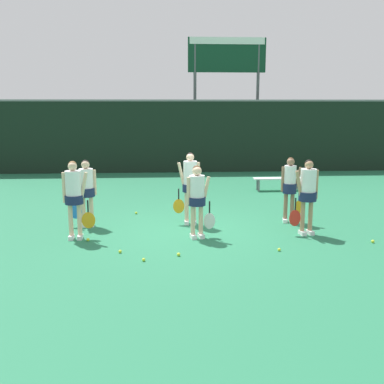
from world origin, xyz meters
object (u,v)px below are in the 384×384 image
(scoreboard, at_px, (227,67))
(tennis_ball_1, at_px, (179,254))
(tennis_ball_0, at_px, (136,213))
(player_5, at_px, (290,185))
(tennis_ball_3, at_px, (279,250))
(bench_courtside, at_px, (279,180))
(tennis_ball_2, at_px, (373,241))
(tennis_ball_6, at_px, (88,240))
(tennis_ball_5, at_px, (120,251))
(player_1, at_px, (197,196))
(tennis_ball_4, at_px, (144,260))
(player_2, at_px, (308,191))
(player_4, at_px, (190,182))
(player_3, at_px, (86,188))
(player_0, at_px, (74,193))

(scoreboard, distance_m, tennis_ball_1, 13.76)
(tennis_ball_0, bearing_deg, tennis_ball_1, -73.38)
(player_5, height_order, tennis_ball_3, player_5)
(bench_courtside, distance_m, tennis_ball_0, 5.74)
(tennis_ball_2, xyz_separation_m, tennis_ball_6, (-6.21, 0.50, 0.00))
(tennis_ball_5, bearing_deg, player_1, 30.57)
(tennis_ball_2, height_order, tennis_ball_4, tennis_ball_2)
(player_2, relative_size, tennis_ball_5, 26.63)
(tennis_ball_1, bearing_deg, tennis_ball_6, 150.56)
(player_4, bearing_deg, tennis_ball_0, 144.84)
(scoreboard, xyz_separation_m, player_2, (0.35, -11.34, -3.60))
(player_1, relative_size, tennis_ball_1, 23.65)
(player_5, distance_m, tennis_ball_6, 5.13)
(player_2, bearing_deg, player_5, 85.82)
(player_1, height_order, tennis_ball_2, player_1)
(tennis_ball_0, bearing_deg, tennis_ball_5, -92.15)
(player_5, bearing_deg, bench_courtside, 89.45)
(player_4, xyz_separation_m, tennis_ball_4, (-1.04, -2.69, -1.04))
(tennis_ball_6, bearing_deg, tennis_ball_4, -46.89)
(scoreboard, bearing_deg, tennis_ball_5, -107.06)
(tennis_ball_0, bearing_deg, player_1, -56.74)
(tennis_ball_3, relative_size, tennis_ball_4, 0.99)
(player_5, height_order, tennis_ball_1, player_5)
(player_1, bearing_deg, player_3, 145.57)
(player_5, xyz_separation_m, tennis_ball_4, (-3.57, -2.72, -0.93))
(tennis_ball_3, bearing_deg, tennis_ball_5, 178.59)
(tennis_ball_1, bearing_deg, bench_courtside, 61.15)
(tennis_ball_0, bearing_deg, tennis_ball_3, -47.01)
(player_1, distance_m, tennis_ball_2, 3.95)
(player_3, distance_m, tennis_ball_0, 1.87)
(bench_courtside, distance_m, player_5, 4.38)
(tennis_ball_3, height_order, tennis_ball_4, same)
(player_1, bearing_deg, tennis_ball_0, 112.33)
(player_1, distance_m, player_4, 1.21)
(player_0, height_order, player_1, player_0)
(tennis_ball_5, relative_size, tennis_ball_6, 0.92)
(player_2, bearing_deg, player_3, 159.80)
(bench_courtside, bearing_deg, player_4, -129.03)
(player_2, bearing_deg, tennis_ball_1, -164.68)
(player_3, height_order, player_4, player_4)
(tennis_ball_3, bearing_deg, tennis_ball_4, -170.87)
(scoreboard, xyz_separation_m, player_0, (-4.89, -11.39, -3.59))
(player_5, bearing_deg, tennis_ball_1, -129.41)
(tennis_ball_4, relative_size, tennis_ball_5, 1.00)
(scoreboard, bearing_deg, player_3, -114.99)
(player_1, xyz_separation_m, tennis_ball_1, (-0.46, -1.23, -0.94))
(player_4, distance_m, tennis_ball_2, 4.41)
(scoreboard, relative_size, tennis_ball_6, 84.14)
(scoreboard, bearing_deg, tennis_ball_1, -101.74)
(player_0, bearing_deg, player_2, -1.98)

